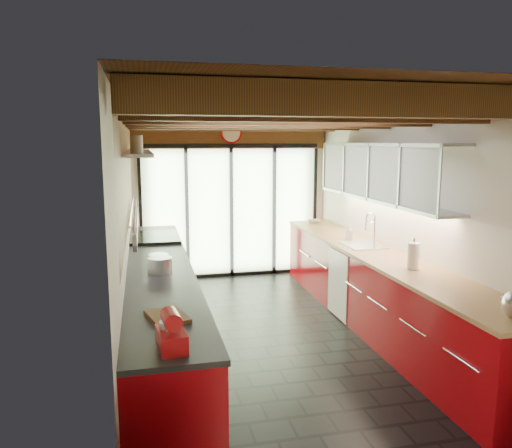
# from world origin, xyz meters

# --- Properties ---
(ground) EXTENTS (5.50, 5.50, 0.00)m
(ground) POSITION_xyz_m (0.00, 0.00, 0.00)
(ground) COLOR black
(ground) RESTS_ON ground
(room_shell) EXTENTS (5.50, 5.50, 5.50)m
(room_shell) POSITION_xyz_m (0.00, 0.00, 1.65)
(room_shell) COLOR silver
(room_shell) RESTS_ON ground
(ceiling_beams) EXTENTS (3.14, 5.06, 4.90)m
(ceiling_beams) POSITION_xyz_m (-0.00, 0.38, 2.46)
(ceiling_beams) COLOR #593316
(ceiling_beams) RESTS_ON ground
(glass_door) EXTENTS (2.95, 0.10, 2.90)m
(glass_door) POSITION_xyz_m (0.00, 2.69, 1.66)
(glass_door) COLOR #C6EAAD
(glass_door) RESTS_ON ground
(left_counter) EXTENTS (0.68, 5.00, 0.92)m
(left_counter) POSITION_xyz_m (-1.28, 0.00, 0.46)
(left_counter) COLOR #9B070F
(left_counter) RESTS_ON ground
(range_stove) EXTENTS (0.66, 0.90, 0.97)m
(range_stove) POSITION_xyz_m (-1.28, 1.45, 0.47)
(range_stove) COLOR silver
(range_stove) RESTS_ON ground
(right_counter) EXTENTS (0.68, 5.00, 0.92)m
(right_counter) POSITION_xyz_m (1.27, 0.00, 0.46)
(right_counter) COLOR #9B070F
(right_counter) RESTS_ON ground
(sink_assembly) EXTENTS (0.45, 0.52, 0.43)m
(sink_assembly) POSITION_xyz_m (1.29, 0.40, 0.96)
(sink_assembly) COLOR silver
(sink_assembly) RESTS_ON right_counter
(upper_cabinets_right) EXTENTS (0.34, 3.00, 3.00)m
(upper_cabinets_right) POSITION_xyz_m (1.43, 0.30, 1.85)
(upper_cabinets_right) COLOR silver
(upper_cabinets_right) RESTS_ON ground
(left_wall_fixtures) EXTENTS (0.28, 2.60, 0.96)m
(left_wall_fixtures) POSITION_xyz_m (-1.47, 0.25, 1.80)
(left_wall_fixtures) COLOR silver
(left_wall_fixtures) RESTS_ON ground
(stand_mixer) EXTENTS (0.20, 0.30, 0.26)m
(stand_mixer) POSITION_xyz_m (-1.27, -2.24, 1.02)
(stand_mixer) COLOR #B90E14
(stand_mixer) RESTS_ON left_counter
(pot_large) EXTENTS (0.25, 0.25, 0.15)m
(pot_large) POSITION_xyz_m (-1.27, -0.34, 1.00)
(pot_large) COLOR silver
(pot_large) RESTS_ON left_counter
(pot_small) EXTENTS (0.29, 0.29, 0.09)m
(pot_small) POSITION_xyz_m (-1.27, 0.12, 0.96)
(pot_small) COLOR silver
(pot_small) RESTS_ON left_counter
(cutting_board) EXTENTS (0.34, 0.42, 0.03)m
(cutting_board) POSITION_xyz_m (-1.27, -1.69, 0.94)
(cutting_board) COLOR brown
(cutting_board) RESTS_ON left_counter
(paper_towel) EXTENTS (0.14, 0.14, 0.33)m
(paper_towel) POSITION_xyz_m (1.27, -0.79, 1.06)
(paper_towel) COLOR white
(paper_towel) RESTS_ON right_counter
(soap_bottle) EXTENTS (0.12, 0.12, 0.20)m
(soap_bottle) POSITION_xyz_m (1.27, 0.85, 1.02)
(soap_bottle) COLOR silver
(soap_bottle) RESTS_ON right_counter
(bowl) EXTENTS (0.21, 0.21, 0.05)m
(bowl) POSITION_xyz_m (1.27, 2.25, 0.94)
(bowl) COLOR silver
(bowl) RESTS_ON right_counter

